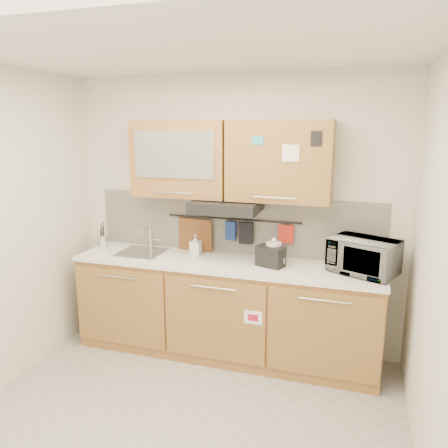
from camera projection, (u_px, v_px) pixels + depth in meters
The scene contains 20 objects.
floor at pixel (175, 434), 3.09m from camera, with size 3.20×3.20×0.00m, color #9E9993.
ceiling at pixel (163, 42), 2.51m from camera, with size 3.20×3.20×0.00m, color white.
wall_back at pixel (234, 214), 4.19m from camera, with size 3.20×3.20×0.00m, color silver.
wall_right at pixel (444, 285), 2.33m from camera, with size 3.00×3.00×0.00m, color silver.
base_cabinet at pixel (225, 313), 4.11m from camera, with size 2.80×0.64×0.88m.
countertop at pixel (225, 263), 3.99m from camera, with size 2.82×0.62×0.04m, color white.
backsplash at pixel (234, 224), 4.20m from camera, with size 2.80×0.02×0.56m, color silver.
upper_cabinets at pixel (228, 160), 3.91m from camera, with size 1.82×0.37×0.70m.
range_hood at pixel (227, 206), 3.93m from camera, with size 0.60×0.46×0.10m, color black.
sink at pixel (142, 252), 4.25m from camera, with size 0.42×0.40×0.26m.
utensil_rail at pixel (233, 219), 4.16m from camera, with size 0.02×0.02×1.30m, color black.
utensil_crock at pixel (103, 241), 4.40m from camera, with size 0.14×0.14×0.27m.
kettle at pixel (274, 254), 3.87m from camera, with size 0.18×0.16×0.25m.
toaster at pixel (270, 256), 3.83m from camera, with size 0.27×0.22×0.18m.
microwave at pixel (363, 256), 3.64m from camera, with size 0.53×0.36×0.29m, color #999999.
soap_bottle at pixel (196, 245), 4.13m from camera, with size 0.09×0.10×0.21m, color #999999.
cutting_board at pixel (195, 240), 4.30m from camera, with size 0.35×0.03×0.43m, color brown.
oven_mitt at pixel (231, 231), 4.17m from camera, with size 0.11×0.03×0.18m, color navy.
dark_pouch at pixel (246, 233), 4.13m from camera, with size 0.13×0.04×0.21m, color black.
pot_holder at pixel (286, 234), 4.02m from camera, with size 0.14×0.02×0.17m, color #B42618.
Camera 1 is at (1.13, -2.45, 2.14)m, focal length 35.00 mm.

